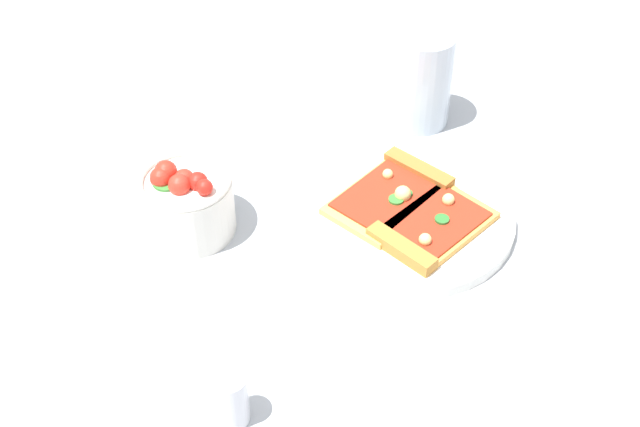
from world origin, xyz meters
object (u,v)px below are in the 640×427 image
(plate, at_px, (405,216))
(pepper_shaker, at_px, (231,395))
(pizza_slice_near, at_px, (428,229))
(soda_glass, at_px, (422,82))
(salad_bowl, at_px, (186,201))
(pizza_slice_far, at_px, (394,192))

(plate, bearing_deg, pepper_shaker, 17.37)
(pizza_slice_near, xyz_separation_m, pepper_shaker, (0.30, 0.05, 0.02))
(plate, height_order, soda_glass, soda_glass)
(pizza_slice_near, distance_m, salad_bowl, 0.27)
(salad_bowl, xyz_separation_m, pepper_shaker, (0.11, 0.24, -0.01))
(pizza_slice_near, xyz_separation_m, salad_bowl, (0.19, -0.19, 0.02))
(pizza_slice_near, relative_size, pepper_shaker, 1.94)
(pizza_slice_far, distance_m, pepper_shaker, 0.34)
(pizza_slice_near, bearing_deg, pizza_slice_far, -100.40)
(pizza_slice_far, xyz_separation_m, salad_bowl, (0.21, -0.12, 0.02))
(salad_bowl, bearing_deg, plate, 143.99)
(pepper_shaker, bearing_deg, pizza_slice_near, -169.84)
(pizza_slice_near, height_order, pepper_shaker, pepper_shaker)
(salad_bowl, relative_size, pepper_shaker, 1.46)
(pizza_slice_far, bearing_deg, soda_glass, -143.70)
(pepper_shaker, bearing_deg, soda_glass, -153.50)
(plate, height_order, salad_bowl, salad_bowl)
(soda_glass, relative_size, pepper_shaker, 1.77)
(plate, xyz_separation_m, pepper_shaker, (0.31, 0.10, 0.03))
(salad_bowl, xyz_separation_m, soda_glass, (-0.35, 0.01, 0.02))
(soda_glass, distance_m, pepper_shaker, 0.51)
(pizza_slice_far, height_order, soda_glass, soda_glass)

